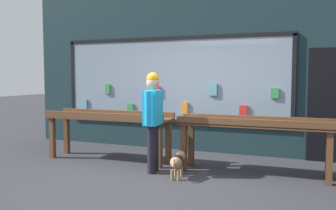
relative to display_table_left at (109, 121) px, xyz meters
The scene contains 6 objects.
ground_plane 1.77m from the display_table_left, 33.13° to the right, with size 40.00×40.00×0.00m, color #2D2D33.
shopfront_facade 2.24m from the display_table_left, 48.46° to the left, with size 8.14×0.29×3.45m.
display_table_left is the anchor object (origin of this frame).
display_table_right 2.70m from the display_table_left, ahead, with size 2.45×0.63×0.92m.
person_browsing 1.27m from the display_table_left, 23.69° to the right, with size 0.28×0.65×1.65m.
small_dog 1.82m from the display_table_left, 21.80° to the right, with size 0.26×0.62×0.39m.
Camera 1 is at (2.35, -5.14, 1.60)m, focal length 40.00 mm.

